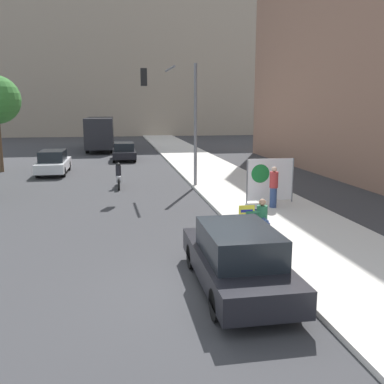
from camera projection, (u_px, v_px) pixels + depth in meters
name	position (u px, v px, depth m)	size (l,w,h in m)	color
ground_plane	(214.00, 289.00, 9.84)	(160.00, 160.00, 0.00)	#38383A
sidewalk_curb	(222.00, 178.00, 24.99)	(4.36, 90.00, 0.13)	beige
building_backdrop_far	(114.00, 22.00, 65.60)	(52.00, 12.00, 34.16)	gray
seated_protester	(262.00, 217.00, 13.41)	(0.98, 0.77, 1.16)	#474C56
jogger_on_sidewalk	(274.00, 187.00, 17.20)	(0.34, 0.34, 1.67)	#334775
protest_banner	(270.00, 179.00, 18.06)	(2.08, 0.06, 1.88)	slate
traffic_light_pole	(177.00, 105.00, 21.58)	(2.84, 2.61, 6.18)	slate
parked_car_curbside	(237.00, 258.00, 9.68)	(1.75, 4.53, 1.49)	black
car_on_road_nearest	(53.00, 162.00, 26.92)	(1.71, 4.68, 1.51)	silver
car_on_road_midblock	(124.00, 151.00, 34.15)	(1.80, 4.52, 1.42)	black
city_bus_on_road	(100.00, 131.00, 42.29)	(2.54, 10.10, 3.20)	#232328
motorcycle_on_road	(119.00, 177.00, 22.34)	(0.28, 2.17, 1.31)	silver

